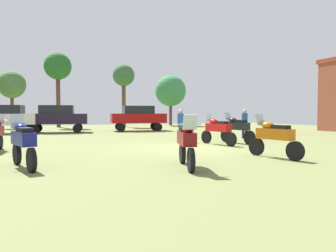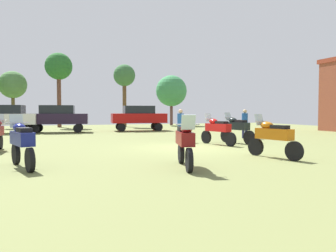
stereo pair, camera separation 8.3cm
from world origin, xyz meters
name	(u,v)px [view 1 (the left image)]	position (x,y,z in m)	size (l,w,h in m)	color
ground_plane	(188,148)	(0.00, 0.00, 0.01)	(44.00, 52.00, 0.02)	olive
motorcycle_1	(187,142)	(-2.06, -4.65, 0.74)	(0.75, 2.07, 1.46)	black
motorcycle_2	(218,129)	(1.75, 0.60, 0.74)	(0.79, 2.22, 1.46)	black
motorcycle_4	(274,136)	(1.42, -3.88, 0.73)	(0.76, 2.14, 1.45)	black
motorcycle_6	(23,142)	(-6.25, -3.19, 0.74)	(0.84, 2.14, 1.46)	black
motorcycle_9	(237,128)	(2.94, 0.88, 0.76)	(0.75, 2.24, 1.49)	black
car_1	(5,117)	(-8.53, 12.70, 1.19)	(4.51, 2.37, 2.00)	black
car_3	(57,117)	(-5.06, 12.54, 1.19)	(4.50, 2.35, 2.00)	black
car_4	(138,116)	(1.12, 12.62, 1.19)	(4.44, 2.17, 2.00)	black
person_1	(181,123)	(0.75, 2.70, 0.98)	(0.48, 0.48, 1.66)	#1F3544
person_2	(245,121)	(5.02, 3.40, 0.99)	(0.39, 0.39, 1.66)	navy
tree_1	(171,91)	(7.20, 21.57, 3.86)	(3.45, 3.45, 5.59)	brown
tree_2	(58,68)	(-4.75, 21.05, 5.84)	(2.62, 2.62, 7.28)	brown
tree_3	(124,77)	(1.56, 20.10, 5.07)	(2.21, 2.21, 6.33)	brown
tree_6	(12,85)	(-8.91, 21.54, 4.07)	(2.57, 2.57, 5.39)	brown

